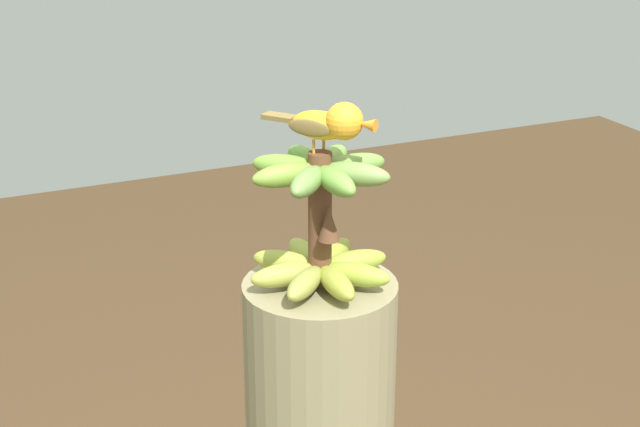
{
  "coord_description": "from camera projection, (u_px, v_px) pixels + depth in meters",
  "views": [
    {
      "loc": [
        -1.35,
        0.61,
        1.89
      ],
      "look_at": [
        0.0,
        0.0,
        1.31
      ],
      "focal_mm": 54.57,
      "sensor_mm": 36.0,
      "label": 1
    }
  ],
  "objects": [
    {
      "name": "banana_bunch",
      "position": [
        320.0,
        220.0,
        1.59
      ],
      "size": [
        0.25,
        0.25,
        0.23
      ],
      "color": "brown",
      "rests_on": "banana_tree"
    },
    {
      "name": "perched_bird",
      "position": [
        330.0,
        123.0,
        1.53
      ],
      "size": [
        0.17,
        0.14,
        0.09
      ],
      "color": "#C68933",
      "rests_on": "banana_bunch"
    }
  ]
}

